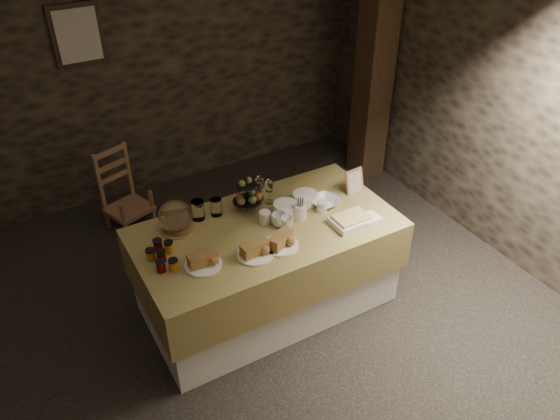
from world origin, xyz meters
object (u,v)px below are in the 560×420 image
buffet_table (267,261)px  chair (125,193)px  timber_column (375,62)px  fruit_stand (248,197)px

buffet_table → chair: bearing=111.4°
buffet_table → timber_column: 2.55m
timber_column → fruit_stand: bearing=-152.3°
buffet_table → fruit_stand: bearing=93.5°
buffet_table → timber_column: bearing=33.5°
buffet_table → chair: chair is taller
chair → fruit_stand: fruit_stand is taller
buffet_table → fruit_stand: 0.53m
timber_column → fruit_stand: (-2.02, -1.06, -0.38)m
chair → timber_column: (2.66, -0.35, 0.94)m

